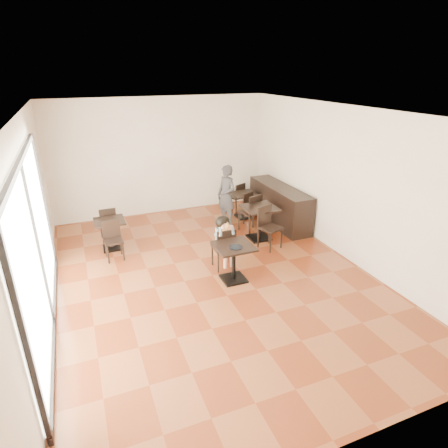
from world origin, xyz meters
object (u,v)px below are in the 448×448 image
chair_mid_b (270,228)px  chair_left_b (114,241)px  cafe_table_mid (259,223)px  chair_back_a (236,197)px  cafe_table_back (244,205)px  chair_left_a (108,223)px  child (223,242)px  cafe_table_left (111,235)px  child_table (234,263)px  child_chair (223,248)px  chair_back_b (253,209)px  chair_mid_a (250,212)px  adult_patron (226,196)px

chair_mid_b → chair_left_b: (-3.40, 0.77, -0.07)m
cafe_table_mid → chair_back_a: size_ratio=0.97×
cafe_table_back → chair_left_a: chair_left_a is taller
child → cafe_table_mid: child is taller
child → chair_mid_b: child is taller
chair_mid_b → cafe_table_left: bearing=139.3°
child → cafe_table_left: size_ratio=1.63×
child_table → chair_back_a: chair_back_a is taller
child_chair → chair_back_b: 2.48m
chair_left_a → chair_back_a: bearing=-171.6°
cafe_table_left → chair_back_b: (3.66, 0.12, 0.07)m
child_chair → chair_left_a: child_chair is taller
cafe_table_mid → chair_left_b: (-3.40, 0.22, 0.01)m
chair_mid_a → chair_left_a: (-3.40, 0.77, -0.07)m
cafe_table_left → chair_left_a: size_ratio=0.83×
chair_mid_a → chair_back_b: 0.43m
chair_left_a → chair_back_a: chair_left_a is taller
cafe_table_back → cafe_table_left: bearing=-169.7°
cafe_table_left → chair_mid_a: (3.40, -0.22, 0.14)m
child → cafe_table_left: 2.73m
child → cafe_table_back: bearing=56.7°
child → chair_left_a: child is taller
cafe_table_left → chair_mid_a: chair_mid_a is taller
child_table → chair_left_b: (-2.06, 1.78, 0.04)m
chair_back_b → chair_mid_b: bearing=-122.7°
chair_mid_a → cafe_table_left: bearing=-23.2°
chair_mid_b → chair_back_a: chair_mid_b is taller
cafe_table_back → chair_back_b: 0.55m
chair_mid_a → chair_back_a: bearing=-119.5°
cafe_table_left → cafe_table_back: size_ratio=1.00×
child_chair → cafe_table_back: 2.92m
chair_back_b → chair_mid_a: bearing=-149.5°
chair_left_a → chair_back_b: size_ratio=1.00×
adult_patron → chair_back_b: size_ratio=1.90×
chair_mid_b → chair_left_b: chair_mid_b is taller
child_chair → chair_left_b: (-2.06, 1.23, -0.03)m
adult_patron → chair_mid_b: (0.40, -1.69, -0.31)m
child_chair → cafe_table_left: (-2.06, 1.78, -0.10)m
cafe_table_mid → cafe_table_back: size_ratio=1.17×
child_table → cafe_table_back: 3.39m
cafe_table_left → chair_back_b: bearing=1.8°
child → adult_patron: adult_patron is taller
cafe_table_mid → chair_mid_a: size_ratio=0.83×
child_chair → cafe_table_left: child_chair is taller
child_table → cafe_table_left: bearing=131.4°
cafe_table_mid → chair_left_a: 3.65m
chair_left_b → cafe_table_mid: bearing=-5.7°
child_chair → cafe_table_mid: size_ratio=1.11×
cafe_table_left → chair_left_a: bearing=90.0°
cafe_table_mid → chair_back_b: 0.93m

